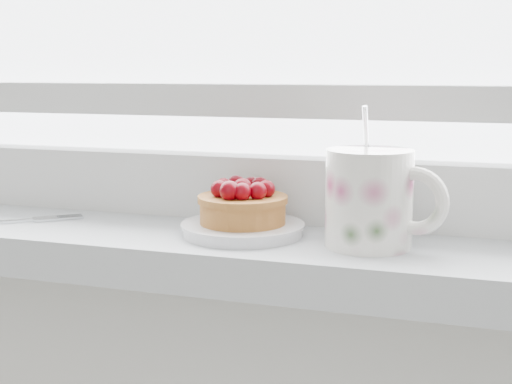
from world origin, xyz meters
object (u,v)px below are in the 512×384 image
at_px(fork, 3,222).
at_px(floral_mug, 372,197).
at_px(saucer, 243,229).
at_px(raspberry_tart, 243,204).

bearing_deg(fork, floral_mug, 3.25).
distance_m(saucer, fork, 0.26).
relative_size(raspberry_tart, fork, 0.65).
xyz_separation_m(saucer, fork, (-0.26, -0.03, -0.00)).
distance_m(floral_mug, fork, 0.40).
height_order(raspberry_tart, floral_mug, floral_mug).
xyz_separation_m(raspberry_tart, fork, (-0.26, -0.03, -0.03)).
height_order(saucer, raspberry_tart, raspberry_tart).
distance_m(raspberry_tart, fork, 0.27).
bearing_deg(floral_mug, saucer, 176.23).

